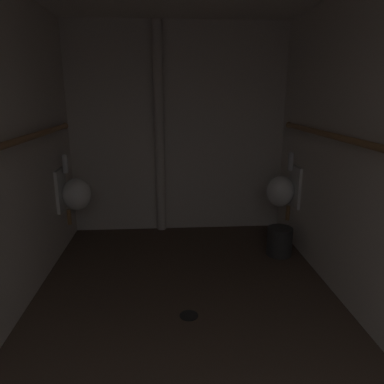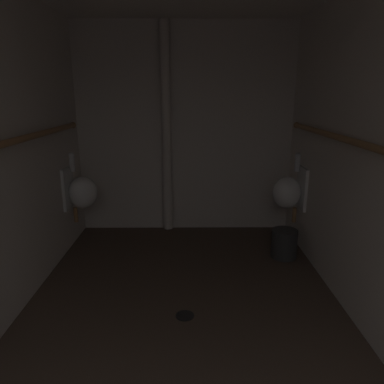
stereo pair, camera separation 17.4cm
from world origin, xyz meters
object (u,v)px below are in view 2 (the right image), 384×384
floor_drain (185,315)px  urinal_right_mid (289,192)px  waste_bin (284,244)px  urinal_left_mid (81,191)px  standpipe_back_wall (166,132)px

floor_drain → urinal_right_mid: bearing=49.8°
floor_drain → waste_bin: waste_bin is taller
urinal_left_mid → standpipe_back_wall: (0.89, 0.45, 0.58)m
urinal_right_mid → urinal_left_mid: bearing=179.3°
urinal_left_mid → floor_drain: 1.83m
urinal_left_mid → urinal_right_mid: bearing=-0.7°
urinal_left_mid → waste_bin: (2.11, -0.31, -0.47)m
floor_drain → waste_bin: size_ratio=0.48×
urinal_left_mid → floor_drain: size_ratio=5.39×
urinal_left_mid → waste_bin: size_ratio=2.59×
waste_bin → urinal_right_mid: bearing=72.4°
urinal_right_mid → standpipe_back_wall: 1.51m
urinal_left_mid → standpipe_back_wall: standpipe_back_wall is taller
standpipe_back_wall → waste_bin: 1.78m
standpipe_back_wall → floor_drain: size_ratio=16.72×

